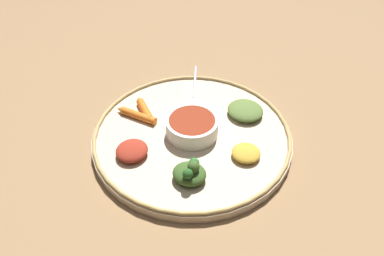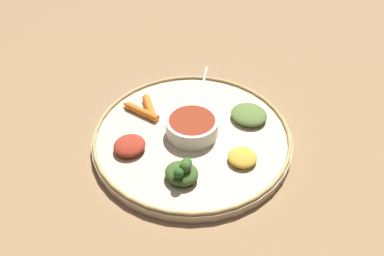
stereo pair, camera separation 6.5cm
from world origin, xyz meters
name	(u,v)px [view 1 (the left image)]	position (x,y,z in m)	size (l,w,h in m)	color
ground_plane	(192,140)	(0.00, 0.00, 0.00)	(2.40, 2.40, 0.00)	olive
platter	(192,136)	(0.00, 0.00, 0.01)	(0.42, 0.42, 0.02)	#C6B293
platter_rim	(192,132)	(0.00, 0.00, 0.02)	(0.41, 0.41, 0.01)	tan
center_bowl	(192,126)	(0.00, 0.00, 0.04)	(0.11, 0.11, 0.04)	silver
spoon	(194,92)	(0.10, -0.09, 0.02)	(0.13, 0.12, 0.01)	silver
greens_pile	(190,173)	(-0.09, 0.08, 0.04)	(0.08, 0.08, 0.05)	#385623
carrot_near_spoon	(144,109)	(0.12, 0.04, 0.03)	(0.09, 0.04, 0.02)	orange
carrot_outer	(136,115)	(0.12, 0.06, 0.03)	(0.10, 0.05, 0.02)	orange
mound_collards	(245,110)	(-0.03, -0.13, 0.03)	(0.08, 0.08, 0.02)	#567033
mound_lentil_yellow	(246,153)	(-0.12, -0.04, 0.03)	(0.06, 0.06, 0.02)	gold
mound_beet	(132,151)	(0.03, 0.13, 0.03)	(0.06, 0.06, 0.02)	maroon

